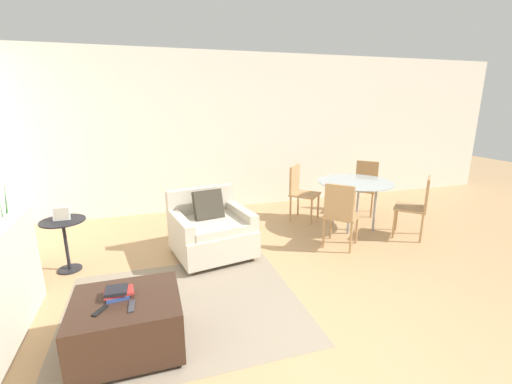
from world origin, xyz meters
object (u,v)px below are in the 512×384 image
(tv_remote_secondary, at_px, (132,306))
(picture_frame, at_px, (61,214))
(armchair, at_px, (211,230))
(dining_chair_far_left, at_px, (300,189))
(dining_table, at_px, (355,187))
(potted_plant, at_px, (6,261))
(ottoman, at_px, (128,323))
(side_table, at_px, (65,235))
(dining_chair_near_right, at_px, (418,203))
(dining_chair_far_right, at_px, (365,183))
(tv_remote_primary, at_px, (100,311))
(dining_chair_near_left, at_px, (340,211))
(book_stack, at_px, (118,293))

(tv_remote_secondary, height_order, picture_frame, picture_frame)
(armchair, bearing_deg, dining_chair_far_left, 29.18)
(dining_table, bearing_deg, potted_plant, -177.32)
(ottoman, distance_m, picture_frame, 1.84)
(tv_remote_secondary, bearing_deg, potted_plant, 128.36)
(ottoman, xyz_separation_m, picture_frame, (-0.73, 1.63, 0.45))
(side_table, relative_size, dining_chair_near_right, 0.69)
(dining_chair_near_right, height_order, dining_chair_far_right, same)
(potted_plant, bearing_deg, tv_remote_primary, -56.13)
(tv_remote_primary, height_order, potted_plant, potted_plant)
(tv_remote_secondary, height_order, dining_chair_near_left, dining_chair_near_left)
(dining_chair_near_left, bearing_deg, dining_chair_near_right, 0.00)
(tv_remote_primary, xyz_separation_m, dining_table, (3.40, 1.96, 0.20))
(ottoman, xyz_separation_m, potted_plant, (-1.34, 1.64, -0.05))
(ottoman, bearing_deg, dining_chair_far_left, 43.54)
(armchair, distance_m, dining_table, 2.34)
(book_stack, relative_size, tv_remote_secondary, 1.45)
(side_table, xyz_separation_m, dining_chair_far_right, (4.59, 0.85, 0.08))
(dining_chair_near_right, bearing_deg, dining_chair_far_right, 90.00)
(armchair, height_order, dining_chair_near_left, dining_chair_near_left)
(armchair, xyz_separation_m, dining_chair_near_left, (1.66, -0.33, 0.19))
(dining_chair_near_left, relative_size, dining_chair_far_left, 1.00)
(dining_chair_near_right, bearing_deg, dining_chair_far_left, 135.00)
(tv_remote_primary, relative_size, dining_chair_near_left, 0.15)
(potted_plant, relative_size, dining_chair_far_left, 1.29)
(ottoman, bearing_deg, dining_chair_near_right, 17.59)
(picture_frame, height_order, dining_chair_near_left, dining_chair_near_left)
(dining_chair_far_right, bearing_deg, dining_chair_far_left, 180.00)
(book_stack, distance_m, dining_table, 3.76)
(book_stack, relative_size, picture_frame, 1.28)
(potted_plant, xyz_separation_m, dining_chair_far_right, (5.21, 0.84, 0.32))
(dining_table, distance_m, dining_chair_far_left, 0.90)
(book_stack, distance_m, picture_frame, 1.73)
(ottoman, xyz_separation_m, dining_chair_far_right, (3.87, 2.48, 0.27))
(tv_remote_secondary, distance_m, side_table, 1.92)
(armchair, xyz_separation_m, dining_chair_far_left, (1.66, 0.93, 0.19))
(armchair, distance_m, book_stack, 1.81)
(potted_plant, distance_m, dining_chair_far_right, 5.28)
(dining_chair_near_left, distance_m, dining_chair_far_right, 1.78)
(armchair, distance_m, dining_chair_far_right, 3.07)
(armchair, xyz_separation_m, ottoman, (-0.95, -1.55, -0.08))
(tv_remote_secondary, xyz_separation_m, side_table, (-0.78, 1.75, -0.02))
(tv_remote_secondary, distance_m, dining_chair_far_left, 3.65)
(armchair, distance_m, dining_chair_far_left, 1.92)
(tv_remote_primary, bearing_deg, ottoman, 33.94)
(potted_plant, distance_m, dining_chair_far_left, 4.05)
(armchair, xyz_separation_m, picture_frame, (-1.67, 0.08, 0.36))
(potted_plant, bearing_deg, ottoman, -50.72)
(ottoman, distance_m, book_stack, 0.26)
(dining_chair_near_right, bearing_deg, dining_table, 135.00)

